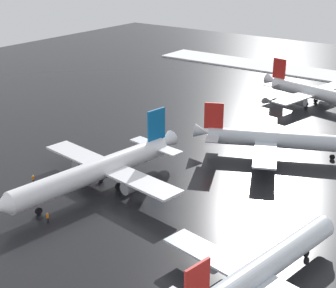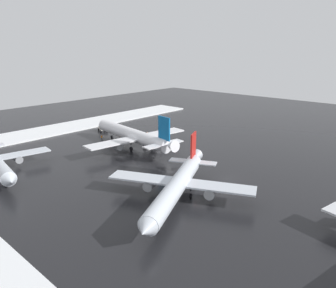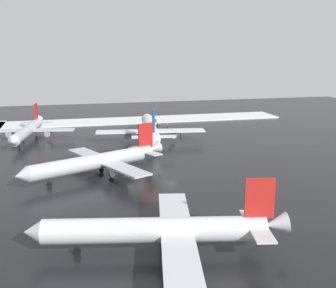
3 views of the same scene
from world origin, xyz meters
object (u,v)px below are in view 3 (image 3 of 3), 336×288
(airplane_parked_portside, at_px, (28,131))
(ground_crew_mid_apron, at_px, (167,126))
(ground_crew_by_nose_gear, at_px, (138,130))
(ground_crew_near_tug, at_px, (181,132))
(pushback_tug, at_px, (154,123))
(airplane_distant_tail, at_px, (97,161))
(airplane_parked_starboard, at_px, (161,230))
(airplane_foreground_jet, at_px, (150,129))

(airplane_parked_portside, height_order, ground_crew_mid_apron, airplane_parked_portside)
(airplane_parked_portside, bearing_deg, ground_crew_mid_apron, 111.42)
(ground_crew_by_nose_gear, height_order, ground_crew_near_tug, same)
(airplane_parked_portside, height_order, pushback_tug, airplane_parked_portside)
(airplane_distant_tail, xyz_separation_m, ground_crew_mid_apron, (-48.73, 26.89, -2.30))
(airplane_parked_portside, distance_m, ground_crew_near_tug, 44.84)
(pushback_tug, distance_m, ground_crew_near_tug, 17.27)
(airplane_parked_portside, bearing_deg, airplane_parked_starboard, 25.61)
(airplane_foreground_jet, xyz_separation_m, airplane_parked_portside, (-8.34, -34.14, -0.55))
(airplane_parked_starboard, relative_size, ground_crew_near_tug, 19.87)
(airplane_foreground_jet, height_order, pushback_tug, airplane_foreground_jet)
(airplane_distant_tail, height_order, airplane_parked_portside, airplane_distant_tail)
(ground_crew_mid_apron, distance_m, ground_crew_by_nose_gear, 12.00)
(ground_crew_near_tug, bearing_deg, ground_crew_by_nose_gear, -154.98)
(airplane_foreground_jet, xyz_separation_m, airplane_distant_tail, (31.14, -17.47, -0.35))
(airplane_parked_starboard, relative_size, airplane_parked_portside, 1.09)
(ground_crew_mid_apron, bearing_deg, airplane_parked_starboard, 40.44)
(airplane_distant_tail, distance_m, pushback_tug, 57.68)
(pushback_tug, xyz_separation_m, ground_crew_mid_apron, (4.10, 3.82, -0.31))
(airplane_distant_tail, bearing_deg, pushback_tug, -138.33)
(airplane_foreground_jet, height_order, ground_crew_near_tug, airplane_foreground_jet)
(airplane_parked_starboard, relative_size, pushback_tug, 6.67)
(airplane_foreground_jet, xyz_separation_m, airplane_parked_starboard, (67.20, -12.24, -0.27))
(ground_crew_mid_apron, bearing_deg, airplane_parked_portside, -23.25)
(airplane_distant_tail, xyz_separation_m, airplane_parked_portside, (-39.48, -16.67, -0.20))
(airplane_distant_tail, bearing_deg, ground_crew_near_tug, -152.39)
(pushback_tug, bearing_deg, ground_crew_by_nose_gear, 164.75)
(airplane_parked_starboard, distance_m, airplane_parked_portside, 78.65)
(ground_crew_mid_apron, distance_m, ground_crew_near_tug, 12.50)
(airplane_distant_tail, distance_m, ground_crew_mid_apron, 55.70)
(airplane_foreground_jet, height_order, airplane_parked_portside, airplane_foreground_jet)
(airplane_foreground_jet, distance_m, ground_crew_mid_apron, 20.12)
(airplane_parked_portside, bearing_deg, airplane_foreground_jet, 85.71)
(airplane_parked_starboard, bearing_deg, ground_crew_near_tug, -95.87)
(airplane_parked_portside, xyz_separation_m, ground_crew_mid_apron, (-9.24, 43.56, -2.10))
(airplane_distant_tail, bearing_deg, airplane_parked_starboard, 73.52)
(airplane_parked_portside, relative_size, ground_crew_mid_apron, 18.26)
(ground_crew_mid_apron, bearing_deg, pushback_tug, -82.27)
(ground_crew_mid_apron, xyz_separation_m, ground_crew_near_tug, (12.45, 1.11, 0.00))
(airplane_parked_starboard, bearing_deg, airplane_distant_tail, -70.14)
(airplane_parked_portside, height_order, ground_crew_by_nose_gear, airplane_parked_portside)
(airplane_distant_tail, height_order, ground_crew_by_nose_gear, airplane_distant_tail)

